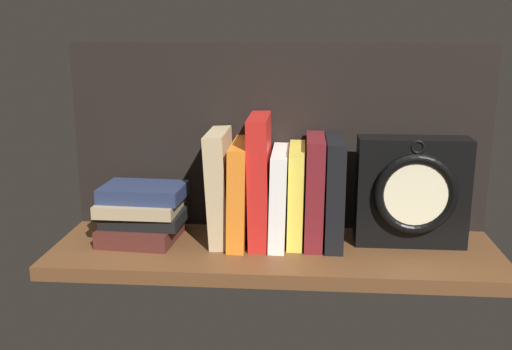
{
  "coord_description": "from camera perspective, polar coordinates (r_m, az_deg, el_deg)",
  "views": [
    {
      "loc": [
        4.6,
        -101.43,
        39.06
      ],
      "look_at": [
        -3.77,
        3.47,
        12.67
      ],
      "focal_mm": 41.37,
      "sensor_mm": 36.0,
      "label": 1
    }
  ],
  "objects": [
    {
      "name": "book_white_catcher",
      "position": [
        1.09,
        2.24,
        -2.07
      ],
      "size": [
        3.24,
        15.53,
        17.4
      ],
      "primitive_type": "cube",
      "rotation": [
        0.0,
        0.02,
        0.0
      ],
      "color": "silver",
      "rests_on": "ground_plane"
    },
    {
      "name": "book_orange_pandolfini",
      "position": [
        1.1,
        -1.55,
        -1.66
      ],
      "size": [
        3.55,
        16.2,
        18.74
      ],
      "primitive_type": "cube",
      "rotation": [
        0.0,
        0.02,
        0.0
      ],
      "color": "orange",
      "rests_on": "ground_plane"
    },
    {
      "name": "book_yellow_seinlanguage",
      "position": [
        1.09,
        3.89,
        -1.88
      ],
      "size": [
        2.99,
        12.28,
        18.26
      ],
      "primitive_type": "cube",
      "rotation": [
        0.0,
        0.01,
        0.0
      ],
      "color": "gold",
      "rests_on": "ground_plane"
    },
    {
      "name": "book_red_requiem",
      "position": [
        1.09,
        0.38,
        -0.45
      ],
      "size": [
        4.06,
        14.54,
        23.66
      ],
      "primitive_type": "cube",
      "rotation": [
        0.0,
        -0.02,
        0.0
      ],
      "color": "red",
      "rests_on": "ground_plane"
    },
    {
      "name": "ground_plane",
      "position": [
        1.09,
        1.84,
        -7.58
      ],
      "size": [
        81.28,
        25.55,
        2.5
      ],
      "primitive_type": "cube",
      "color": "brown"
    },
    {
      "name": "book_maroon_dawkins",
      "position": [
        1.09,
        5.65,
        -1.48
      ],
      "size": [
        3.42,
        13.66,
        19.97
      ],
      "primitive_type": "cube",
      "rotation": [
        0.0,
        0.01,
        0.0
      ],
      "color": "maroon",
      "rests_on": "ground_plane"
    },
    {
      "name": "book_tan_shortstories",
      "position": [
        1.1,
        -3.45,
        -1.11
      ],
      "size": [
        4.53,
        13.76,
        20.82
      ],
      "primitive_type": "cube",
      "rotation": [
        0.0,
        -0.05,
        0.0
      ],
      "color": "tan",
      "rests_on": "ground_plane"
    },
    {
      "name": "back_panel",
      "position": [
        1.16,
        2.21,
        3.67
      ],
      "size": [
        81.28,
        1.2,
        36.37
      ],
      "primitive_type": "cube",
      "color": "black",
      "rests_on": "ground_plane"
    },
    {
      "name": "book_black_skeptic",
      "position": [
        1.09,
        7.52,
        -1.57
      ],
      "size": [
        3.31,
        14.5,
        19.73
      ],
      "primitive_type": "cube",
      "rotation": [
        0.0,
        0.0,
        0.0
      ],
      "color": "black",
      "rests_on": "ground_plane"
    },
    {
      "name": "book_stack_side",
      "position": [
        1.13,
        -10.9,
        -3.63
      ],
      "size": [
        15.88,
        14.46,
        10.38
      ],
      "color": "#471E19",
      "rests_on": "ground_plane"
    },
    {
      "name": "framed_clock",
      "position": [
        1.11,
        14.86,
        -1.59
      ],
      "size": [
        19.99,
        7.5,
        20.1
      ],
      "color": "black",
      "rests_on": "ground_plane"
    }
  ]
}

